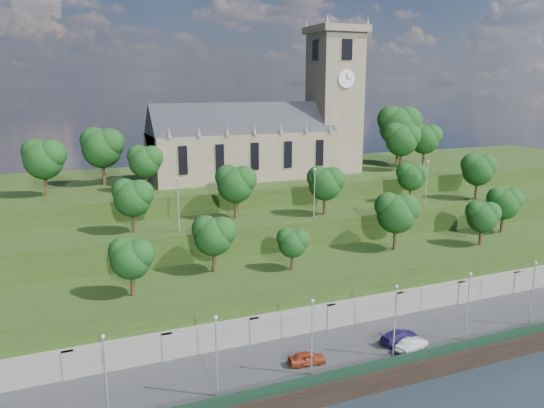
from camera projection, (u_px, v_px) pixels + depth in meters
name	position (u px, v px, depth m)	size (l,w,h in m)	color
ground	(421.00, 380.00, 57.05)	(320.00, 320.00, 0.00)	black
promenade	(389.00, 347.00, 62.23)	(160.00, 12.00, 2.00)	#2D2D30
quay_wall	(422.00, 371.00, 56.76)	(160.00, 0.50, 2.20)	black
fence	(419.00, 356.00, 57.01)	(160.00, 0.10, 1.20)	#163121
retaining_wall	(363.00, 315.00, 67.28)	(160.00, 2.10, 5.00)	slate
embankment_lower	(339.00, 287.00, 72.38)	(160.00, 12.00, 8.00)	#203612
embankment_upper	(304.00, 251.00, 81.85)	(160.00, 10.00, 12.00)	#203612
hilltop	(256.00, 212.00, 100.45)	(160.00, 32.00, 15.00)	#203612
church	(268.00, 134.00, 93.79)	(38.60, 12.35, 27.60)	#70634E
trees_lower	(363.00, 221.00, 72.05)	(63.34, 8.69, 8.27)	#322413
trees_upper	(327.00, 180.00, 79.86)	(62.43, 8.22, 7.86)	#322413
trees_hilltop	(306.00, 137.00, 96.66)	(75.72, 16.35, 11.80)	#322413
lamp_posts_promenade	(395.00, 316.00, 57.05)	(60.36, 0.36, 8.32)	#B2B2B7
lamp_posts_upper	(314.00, 189.00, 76.87)	(40.36, 0.36, 7.35)	#B2B2B7
car_left	(307.00, 358.00, 56.32)	(1.63, 4.05, 1.38)	maroon
car_middle	(412.00, 345.00, 59.23)	(1.48, 4.23, 1.39)	silver
car_right	(399.00, 336.00, 61.13)	(2.02, 4.96, 1.44)	#21164E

